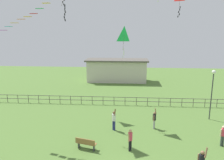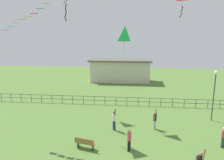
# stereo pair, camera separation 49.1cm
# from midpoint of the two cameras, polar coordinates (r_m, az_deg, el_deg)

# --- Properties ---
(lamppost) EXTENTS (0.36, 0.36, 4.78)m
(lamppost) POSITION_cam_midpoint_polar(r_m,az_deg,el_deg) (22.49, 23.75, -1.02)
(lamppost) COLOR #38383D
(lamppost) RESTS_ON ground_plane
(park_bench) EXTENTS (1.56, 0.79, 0.85)m
(park_bench) POSITION_cam_midpoint_polar(r_m,az_deg,el_deg) (16.64, -7.57, -15.74)
(park_bench) COLOR olive
(park_bench) RESTS_ON ground_plane
(person_0) EXTENTS (0.38, 0.48, 1.97)m
(person_0) POSITION_cam_midpoint_polar(r_m,az_deg,el_deg) (19.10, -0.27, -9.99)
(person_0) COLOR navy
(person_0) RESTS_ON ground_plane
(person_1) EXTENTS (0.50, 0.29, 1.87)m
(person_1) POSITION_cam_midpoint_polar(r_m,az_deg,el_deg) (18.46, 25.81, -12.35)
(person_1) COLOR #3F4C47
(person_1) RESTS_ON ground_plane
(person_5) EXTENTS (0.30, 0.43, 1.62)m
(person_5) POSITION_cam_midpoint_polar(r_m,az_deg,el_deg) (16.14, 3.79, -14.73)
(person_5) COLOR black
(person_5) RESTS_ON ground_plane
(person_7) EXTENTS (0.34, 0.45, 1.78)m
(person_7) POSITION_cam_midpoint_polar(r_m,az_deg,el_deg) (19.72, 10.06, -9.74)
(person_7) COLOR #99999E
(person_7) RESTS_ON ground_plane
(kite_4) EXTENTS (0.94, 0.82, 2.71)m
(kite_4) POSITION_cam_midpoint_polar(r_m,az_deg,el_deg) (19.32, 2.42, 11.36)
(kite_4) COLOR #1EB759
(waterfront_railing) EXTENTS (36.00, 0.06, 0.95)m
(waterfront_railing) POSITION_cam_midpoint_polar(r_m,az_deg,el_deg) (25.34, 2.91, -5.09)
(waterfront_railing) COLOR #4C4742
(waterfront_railing) RESTS_ON ground_plane
(pavilion_building) EXTENTS (10.11, 3.85, 3.65)m
(pavilion_building) POSITION_cam_midpoint_polar(r_m,az_deg,el_deg) (36.76, 0.87, 2.52)
(pavilion_building) COLOR beige
(pavilion_building) RESTS_ON ground_plane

